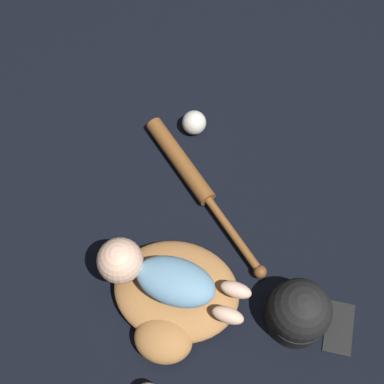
# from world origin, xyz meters

# --- Properties ---
(ground_plane) EXTENTS (6.00, 6.00, 0.00)m
(ground_plane) POSITION_xyz_m (0.00, 0.00, 0.00)
(ground_plane) COLOR black
(baseball_glove) EXTENTS (0.33, 0.32, 0.07)m
(baseball_glove) POSITION_xyz_m (-0.04, 0.07, 0.04)
(baseball_glove) COLOR #A8703D
(baseball_glove) RESTS_ON ground
(baby_figure) EXTENTS (0.37, 0.15, 0.11)m
(baby_figure) POSITION_xyz_m (0.01, 0.04, 0.12)
(baby_figure) COLOR #6693B2
(baby_figure) RESTS_ON baseball_glove
(baseball_bat) EXTENTS (0.39, 0.42, 0.05)m
(baseball_bat) POSITION_xyz_m (-0.02, -0.28, 0.02)
(baseball_bat) COLOR brown
(baseball_bat) RESTS_ON ground
(baseball) EXTENTS (0.07, 0.07, 0.07)m
(baseball) POSITION_xyz_m (-0.00, -0.45, 0.04)
(baseball) COLOR silver
(baseball) RESTS_ON ground
(baseball_cap) EXTENTS (0.22, 0.15, 0.15)m
(baseball_cap) POSITION_xyz_m (-0.34, 0.06, 0.06)
(baseball_cap) COLOR black
(baseball_cap) RESTS_ON ground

